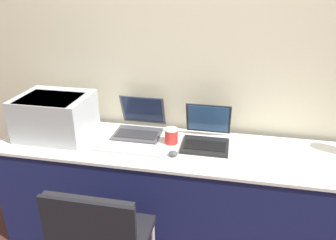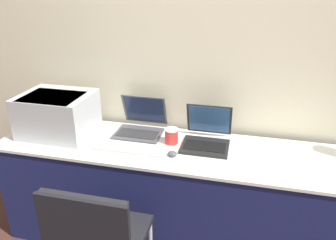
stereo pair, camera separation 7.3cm
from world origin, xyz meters
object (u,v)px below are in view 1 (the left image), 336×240
Objects in this scene: coffee_cup at (171,136)px; mouse at (173,154)px; laptop_right at (206,136)px; external_keyboard at (129,149)px; printer at (55,114)px; laptop_left at (139,125)px; chair at (100,238)px.

coffee_cup reaches higher than mouse.
laptop_right is 0.52m from external_keyboard.
laptop_right reaches higher than external_keyboard.
laptop_right is at bearing 49.50° from mouse.
laptop_right is (1.04, 0.08, -0.10)m from printer.
laptop_left is at bearing 136.27° from mouse.
laptop_right is 0.23m from coffee_cup.
chair is (0.58, -0.69, -0.36)m from printer.
mouse is at bearing 63.36° from chair.
laptop_left reaches higher than mouse.
coffee_cup is 0.12× the size of chair.
coffee_cup is (-0.23, -0.04, -0.00)m from laptop_right.
printer reaches higher than external_keyboard.
laptop_left is 3.27× the size of coffee_cup.
printer is 0.97m from chair.
chair is (-0.23, -0.73, -0.25)m from coffee_cup.
laptop_left is at bearing 15.70° from printer.
coffee_cup is at bearing 72.24° from chair.
laptop_left is 0.76× the size of external_keyboard.
external_keyboard is (-0.48, -0.20, -0.04)m from laptop_right.
printer is at bearing 171.24° from mouse.
chair reaches higher than external_keyboard.
chair reaches higher than mouse.
printer is 4.62× the size of coffee_cup.
laptop_left is (0.55, 0.16, -0.10)m from printer.
printer is 8.02× the size of mouse.
printer is at bearing 130.03° from chair.
laptop_right is at bearing -8.36° from laptop_left.
mouse is at bearing -75.41° from coffee_cup.
coffee_cup is 0.81m from chair.
chair is at bearing -116.64° from mouse.
laptop_right is at bearing 59.02° from chair.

